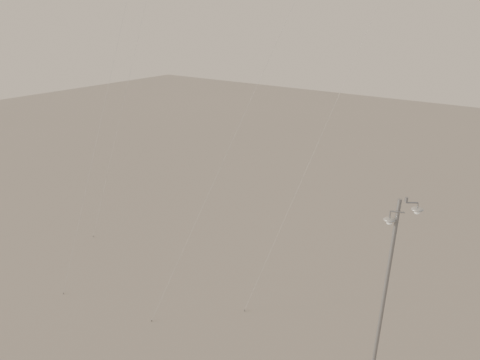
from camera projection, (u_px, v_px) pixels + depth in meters
The scene contains 3 objects.
ground at pixel (212, 360), 27.29m from camera, with size 160.00×160.00×0.00m, color gray.
street_lamp at pixel (387, 289), 23.95m from camera, with size 1.56×1.02×9.63m.
kite_3 at pixel (122, 25), 30.04m from camera, with size 3.54×5.72×21.80m.
Camera 1 is at (14.84, -17.56, 17.40)m, focal length 40.00 mm.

